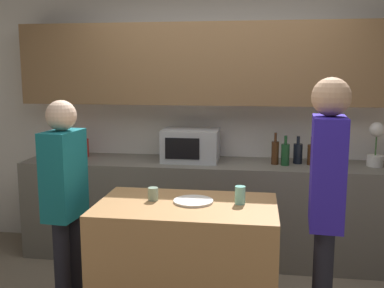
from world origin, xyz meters
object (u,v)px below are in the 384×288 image
microwave (191,145)px  person_left (326,194)px  bottle_1 (285,154)px  person_center (65,194)px  bottle_2 (298,153)px  toaster (73,148)px  bottle_0 (275,152)px  bottle_3 (312,154)px  cup_1 (240,195)px  potted_plant (376,144)px  plate_on_island (193,201)px  cup_0 (153,194)px

microwave → person_left: (1.03, -1.42, -0.04)m
bottle_1 → person_center: bearing=-142.2°
bottle_1 → bottle_2: 0.16m
person_left → toaster: bearing=61.6°
bottle_0 → person_left: (0.25, -1.39, 0.00)m
microwave → bottle_3: microwave is taller
bottle_3 → cup_1: (-0.59, -1.30, -0.04)m
bottle_0 → bottle_1: 0.10m
bottle_2 → bottle_3: 0.13m
potted_plant → plate_on_island: size_ratio=1.52×
person_center → toaster: bearing=-154.4°
bottle_2 → plate_on_island: size_ratio=0.97×
plate_on_island → cup_0: 0.27m
toaster → bottle_0: size_ratio=0.90×
toaster → cup_0: bearing=-49.8°
microwave → toaster: bearing=179.9°
bottle_3 → person_left: person_left is taller
bottle_1 → bottle_3: bearing=14.6°
cup_1 → toaster: bearing=142.0°
bottle_3 → plate_on_island: size_ratio=0.98×
microwave → plate_on_island: 1.34m
bottle_0 → plate_on_island: bottle_0 is taller
plate_on_island → person_left: size_ratio=0.15×
microwave → toaster: microwave is taller
bottle_3 → person_left: (-0.08, -1.41, 0.02)m
potted_plant → person_center: (-2.35, -1.28, -0.19)m
toaster → bottle_0: (1.95, -0.04, 0.02)m
potted_plant → cup_1: size_ratio=3.37×
person_left → bottle_3: bearing=1.5°
cup_0 → microwave: bearing=87.6°
plate_on_island → cup_0: cup_0 is taller
bottle_0 → person_center: bearing=-139.8°
person_center → bottle_3: bearing=130.3°
toaster → bottle_2: bearing=0.7°
bottle_3 → cup_0: size_ratio=2.97×
microwave → bottle_0: bearing=-2.9°
bottle_3 → plate_on_island: 1.59m
potted_plant → person_center: bearing=-151.4°
potted_plant → bottle_2: (-0.67, 0.03, -0.10)m
microwave → cup_0: size_ratio=6.05×
bottle_2 → person_left: 1.45m
bottle_2 → cup_1: bottle_2 is taller
bottle_0 → cup_0: bearing=-123.3°
bottle_2 → plate_on_island: 1.56m
microwave → person_left: person_left is taller
person_center → microwave: bearing=156.9°
bottle_2 → person_left: size_ratio=0.15×
cup_1 → microwave: bearing=111.5°
bottle_2 → bottle_3: bearing=-18.7°
bottle_0 → bottle_2: bearing=18.2°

